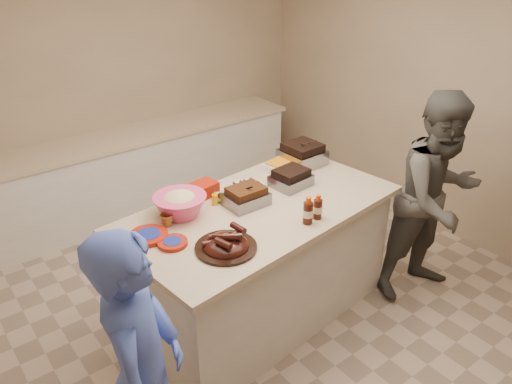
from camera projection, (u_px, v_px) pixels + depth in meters
room at (266, 307)px, 4.16m from camera, size 4.50×5.00×2.70m
back_counter at (142, 171)px, 5.50m from camera, size 3.60×0.64×0.90m
island at (260, 311)px, 4.12m from camera, size 2.19×1.32×0.99m
rib_platter at (226, 249)px, 3.17m from camera, size 0.40×0.40×0.16m
pulled_pork_tray at (246, 205)px, 3.69m from camera, size 0.30×0.23×0.09m
brisket_tray at (291, 186)px, 3.97m from camera, size 0.31×0.27×0.09m
roasting_pan at (302, 164)px, 4.34m from camera, size 0.34×0.34×0.13m
coleslaw_bowl at (181, 215)px, 3.55m from camera, size 0.42×0.42×0.26m
sausage_plate at (248, 188)px, 3.93m from camera, size 0.30×0.30×0.05m
mac_cheese_dish at (285, 169)px, 4.24m from camera, size 0.37×0.30×0.09m
bbq_bottle_a at (307, 223)px, 3.45m from camera, size 0.08×0.08×0.20m
bbq_bottle_b at (317, 218)px, 3.51m from camera, size 0.07×0.07×0.18m
mustard_bottle at (215, 205)px, 3.69m from camera, size 0.05×0.05×0.12m
sauce_bowl at (221, 200)px, 3.75m from camera, size 0.13×0.05×0.13m
plate_stack_large at (149, 238)px, 3.28m from camera, size 0.28×0.28×0.03m
plate_stack_small at (173, 245)px, 3.21m from camera, size 0.22×0.22×0.03m
plastic_cup at (167, 226)px, 3.42m from camera, size 0.10×0.10×0.10m
basket_stack at (203, 196)px, 3.82m from camera, size 0.23×0.18×0.10m
guest_gray at (420, 285)px, 4.42m from camera, size 1.14×1.88×0.67m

